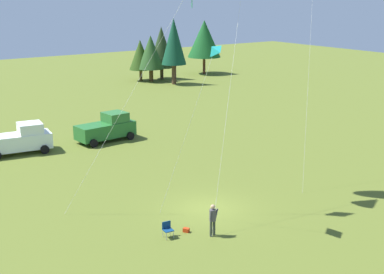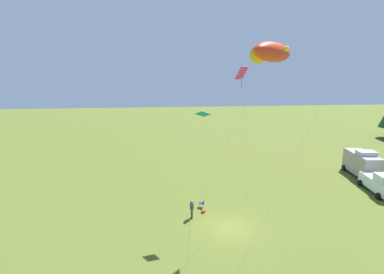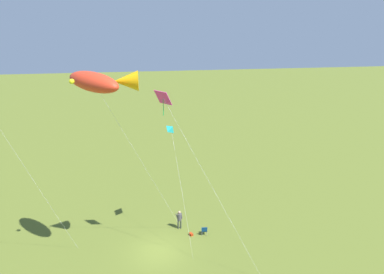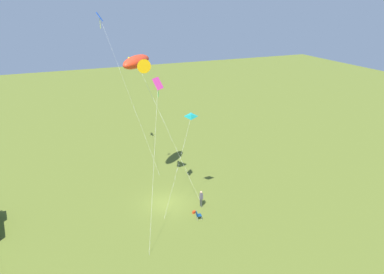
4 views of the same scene
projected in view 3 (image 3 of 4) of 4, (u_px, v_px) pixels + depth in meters
name	position (u px, v px, depth m)	size (l,w,h in m)	color
ground_plane	(158.00, 251.00, 29.60)	(160.00, 160.00, 0.00)	#566323
person_kite_flyer	(179.00, 218.00, 32.23)	(0.60, 0.37, 1.74)	#343B31
folding_chair	(204.00, 230.00, 31.51)	(0.53, 0.53, 0.82)	navy
backpack_on_grass	(191.00, 234.00, 31.57)	(0.32, 0.22, 0.22)	#B7300F
kite_large_fish	(101.00, 82.00, 22.98)	(7.80, 6.69, 14.66)	red
kite_delta_teal	(173.00, 129.00, 28.42)	(1.64, 3.84, 9.83)	teal
kite_diamond_rainbow	(166.00, 103.00, 24.65)	(7.20, 3.92, 13.15)	#E23794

